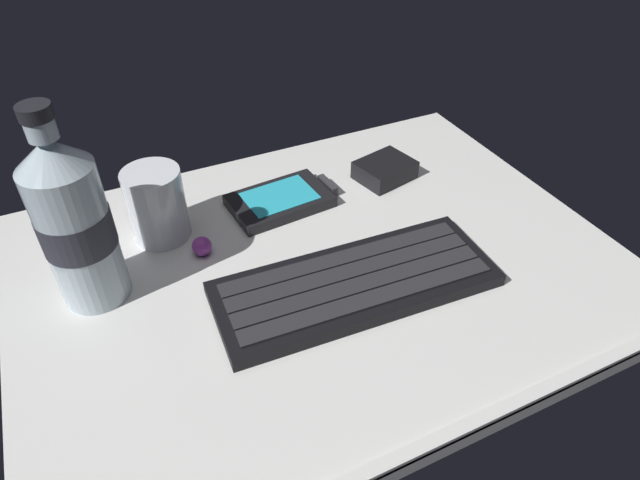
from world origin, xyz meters
The scene contains 7 objects.
ground_plane centered at (0.00, -0.23, -0.99)cm, with size 64.00×48.00×2.80cm.
keyboard centered at (1.42, -5.44, 0.81)cm, with size 29.53×12.48×1.70cm.
handheld_device centered at (0.66, 11.51, 0.73)cm, with size 13.25×8.62×1.50cm.
juice_cup centered at (-14.38, 11.98, 3.91)cm, with size 6.40×6.40×8.50cm.
water_bottle centered at (-22.57, 5.42, 9.01)cm, with size 6.73×6.73×20.80cm.
charger_block centered at (14.84, 11.37, 1.20)cm, with size 7.00×5.60×2.40cm, color black.
trackball_mouse centered at (-11.20, 6.71, 1.10)cm, with size 2.20×2.20×2.20cm, color purple.
Camera 1 is at (-19.46, -40.85, 40.32)cm, focal length 31.11 mm.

